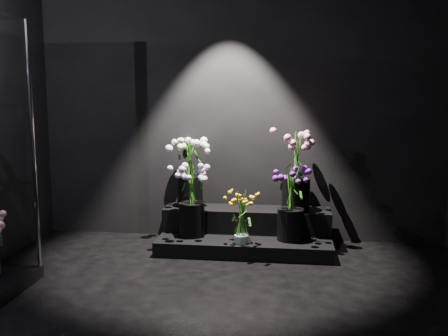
# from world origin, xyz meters

# --- Properties ---
(floor) EXTENTS (4.00, 4.00, 0.00)m
(floor) POSITION_xyz_m (0.00, 0.00, 0.00)
(floor) COLOR black
(floor) RESTS_ON ground
(wall_back) EXTENTS (4.00, 0.00, 4.00)m
(wall_back) POSITION_xyz_m (0.00, 2.00, 1.40)
(wall_back) COLOR black
(wall_back) RESTS_ON floor
(wall_front) EXTENTS (4.00, 0.00, 4.00)m
(wall_front) POSITION_xyz_m (0.00, -2.00, 1.40)
(wall_front) COLOR black
(wall_front) RESTS_ON floor
(display_riser) EXTENTS (1.59, 0.71, 0.35)m
(display_riser) POSITION_xyz_m (0.09, 1.68, 0.15)
(display_riser) COLOR black
(display_riser) RESTS_ON floor
(bouquet_orange_bells) EXTENTS (0.32, 0.32, 0.47)m
(bouquet_orange_bells) POSITION_xyz_m (0.08, 1.36, 0.38)
(bouquet_orange_bells) COLOR white
(bouquet_orange_bells) RESTS_ON display_riser
(bouquet_lilac) EXTENTS (0.39, 0.39, 0.66)m
(bouquet_lilac) POSITION_xyz_m (-0.40, 1.53, 0.51)
(bouquet_lilac) COLOR black
(bouquet_lilac) RESTS_ON display_riser
(bouquet_purple) EXTENTS (0.41, 0.41, 0.67)m
(bouquet_purple) POSITION_xyz_m (0.51, 1.51, 0.50)
(bouquet_purple) COLOR black
(bouquet_purple) RESTS_ON display_riser
(bouquet_cream_roses) EXTENTS (0.45, 0.45, 0.67)m
(bouquet_cream_roses) POSITION_xyz_m (-0.47, 1.80, 0.74)
(bouquet_cream_roses) COLOR black
(bouquet_cream_roses) RESTS_ON display_riser
(bouquet_pink_roses) EXTENTS (0.43, 0.43, 0.74)m
(bouquet_pink_roses) POSITION_xyz_m (0.56, 1.75, 0.77)
(bouquet_pink_roses) COLOR black
(bouquet_pink_roses) RESTS_ON display_riser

